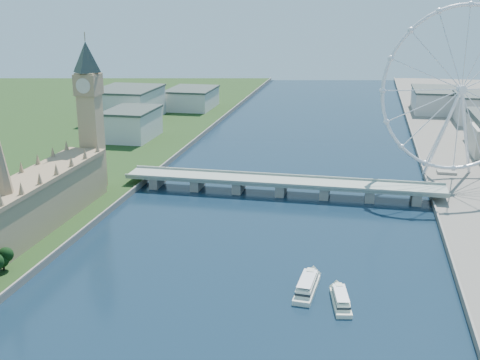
# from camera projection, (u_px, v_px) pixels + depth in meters

# --- Properties ---
(parliament_range) EXTENTS (24.00, 200.00, 70.00)m
(parliament_range) POSITION_uv_depth(u_px,v_px,m) (6.00, 220.00, 314.67)
(parliament_range) COLOR tan
(parliament_range) RESTS_ON ground
(big_ben) EXTENTS (20.02, 20.02, 110.00)m
(big_ben) POSITION_uv_depth(u_px,v_px,m) (89.00, 97.00, 402.05)
(big_ben) COLOR tan
(big_ben) RESTS_ON ground
(westminster_bridge) EXTENTS (220.00, 22.00, 9.50)m
(westminster_bridge) POSITION_uv_depth(u_px,v_px,m) (281.00, 184.00, 415.23)
(westminster_bridge) COLOR gray
(westminster_bridge) RESTS_ON ground
(london_eye) EXTENTS (113.60, 39.12, 124.30)m
(london_eye) POSITION_uv_depth(u_px,v_px,m) (462.00, 90.00, 426.09)
(london_eye) COLOR silver
(london_eye) RESTS_ON ground
(city_skyline) EXTENTS (505.00, 280.00, 32.00)m
(city_skyline) POSITION_uv_depth(u_px,v_px,m) (351.00, 108.00, 648.53)
(city_skyline) COLOR beige
(city_skyline) RESTS_ON ground
(tour_boat_near) EXTENTS (10.95, 33.14, 7.22)m
(tour_boat_near) POSITION_uv_depth(u_px,v_px,m) (307.00, 292.00, 277.14)
(tour_boat_near) COLOR silver
(tour_boat_near) RESTS_ON ground
(tour_boat_far) EXTENTS (12.00, 29.19, 6.25)m
(tour_boat_far) POSITION_uv_depth(u_px,v_px,m) (341.00, 305.00, 265.37)
(tour_boat_far) COLOR white
(tour_boat_far) RESTS_ON ground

